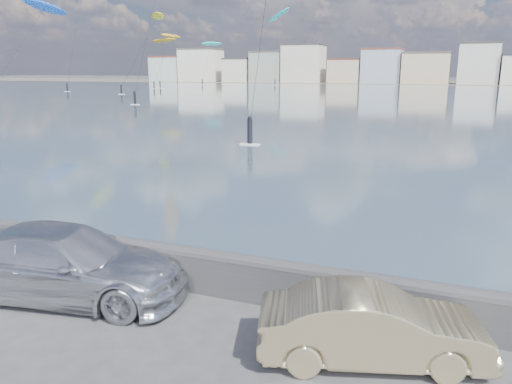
# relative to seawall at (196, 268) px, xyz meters

# --- Properties ---
(ground) EXTENTS (700.00, 700.00, 0.00)m
(ground) POSITION_rel_seawall_xyz_m (0.00, -2.70, -0.58)
(ground) COLOR #333335
(ground) RESTS_ON ground
(bay_water) EXTENTS (500.00, 177.00, 0.00)m
(bay_water) POSITION_rel_seawall_xyz_m (0.00, 88.80, -0.58)
(bay_water) COLOR #36545E
(bay_water) RESTS_ON ground
(far_shore_strip) EXTENTS (500.00, 60.00, 0.00)m
(far_shore_strip) POSITION_rel_seawall_xyz_m (0.00, 197.30, -0.57)
(far_shore_strip) COLOR #4C473D
(far_shore_strip) RESTS_ON ground
(seawall) EXTENTS (400.00, 0.36, 1.08)m
(seawall) POSITION_rel_seawall_xyz_m (0.00, 0.00, 0.00)
(seawall) COLOR #28282B
(seawall) RESTS_ON ground
(far_buildings) EXTENTS (240.79, 13.26, 14.60)m
(far_buildings) POSITION_rel_seawall_xyz_m (1.31, 183.30, 5.44)
(far_buildings) COLOR #B7C6BC
(far_buildings) RESTS_ON ground
(car_silver) EXTENTS (5.94, 3.26, 1.63)m
(car_silver) POSITION_rel_seawall_xyz_m (-2.59, -1.35, 0.23)
(car_silver) COLOR silver
(car_silver) RESTS_ON ground
(car_champagne) EXTENTS (4.27, 2.56, 1.33)m
(car_champagne) POSITION_rel_seawall_xyz_m (4.30, -1.42, 0.08)
(car_champagne) COLOR tan
(car_champagne) RESTS_ON ground
(kitesurfer_1) EXTENTS (9.85, 10.46, 25.25)m
(kitesurfer_1) POSITION_rel_seawall_xyz_m (-52.03, 154.96, 21.75)
(kitesurfer_1) COLOR #19BFBF
(kitesurfer_1) RESTS_ON ground
(kitesurfer_5) EXTENTS (5.84, 20.43, 20.63)m
(kitesurfer_5) POSITION_rel_seawall_xyz_m (-80.52, 80.76, 17.70)
(kitesurfer_5) COLOR blue
(kitesurfer_5) RESTS_ON ground
(kitesurfer_9) EXTENTS (5.47, 14.91, 14.77)m
(kitesurfer_9) POSITION_rel_seawall_xyz_m (-75.76, 152.31, 13.07)
(kitesurfer_9) COLOR #19BFBF
(kitesurfer_9) RESTS_ON ground
(kitesurfer_11) EXTENTS (7.75, 9.52, 14.23)m
(kitesurfer_11) POSITION_rel_seawall_xyz_m (-74.79, 119.85, 12.38)
(kitesurfer_11) COLOR #BF8C19
(kitesurfer_11) RESTS_ON ground
(kitesurfer_13) EXTENTS (5.55, 20.59, 15.51)m
(kitesurfer_13) POSITION_rel_seawall_xyz_m (-73.95, 122.35, 13.89)
(kitesurfer_13) COLOR #BF8C19
(kitesurfer_13) RESTS_ON ground
(kitesurfer_14) EXTENTS (7.82, 16.27, 17.58)m
(kitesurfer_14) POSITION_rel_seawall_xyz_m (-58.30, 90.70, 15.76)
(kitesurfer_14) COLOR yellow
(kitesurfer_14) RESTS_ON ground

